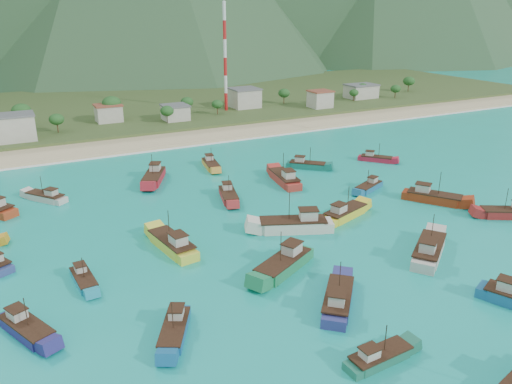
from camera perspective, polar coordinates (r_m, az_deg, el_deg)
name	(u,v)px	position (r m, az deg, el deg)	size (l,w,h in m)	color
ground	(264,248)	(86.30, 0.92, -6.38)	(600.00, 600.00, 0.00)	#0D9180
beach	(142,144)	(156.29, -12.90, 5.43)	(400.00, 18.00, 1.20)	beige
land	(102,109)	(214.65, -17.18, 9.00)	(400.00, 110.00, 2.40)	#385123
surf_line	(151,151)	(147.39, -11.94, 4.61)	(400.00, 2.50, 0.08)	white
village	(151,111)	(180.82, -11.92, 9.04)	(210.14, 28.07, 7.40)	beige
vegetation	(109,114)	(178.02, -16.49, 8.56)	(276.95, 25.62, 8.78)	#235623
radio_tower	(225,58)	(193.04, -3.55, 15.09)	(1.20, 1.20, 39.52)	red
boat_0	(175,331)	(65.85, -9.28, -15.36)	(6.98, 9.74, 5.64)	#135A92
boat_1	(508,214)	(109.94, 26.87, -2.21)	(11.04, 8.20, 6.43)	maroon
boat_2	(228,196)	(107.58, -3.16, -0.44)	(5.63, 10.69, 6.06)	#AA292A
boat_3	(154,177)	(120.86, -11.58, 1.65)	(8.90, 12.78, 7.36)	#AE1E2A
boat_6	(376,159)	(138.10, 13.52, 3.68)	(8.03, 8.62, 5.38)	red
boat_8	(307,165)	(128.99, 5.82, 3.03)	(9.48, 9.12, 6.01)	#12695B
boat_13	(338,301)	(71.20, 9.34, -12.16)	(10.24, 10.88, 6.82)	navy
boat_15	(345,214)	(99.39, 10.11, -2.46)	(11.93, 6.90, 6.77)	yellow
boat_17	(369,187)	(115.69, 12.76, 0.52)	(9.39, 6.11, 5.37)	#1C6391
boat_18	(433,198)	(112.18, 19.57, -0.63)	(9.93, 12.15, 7.24)	#982D12
boat_19	(211,165)	(129.40, -5.18, 3.10)	(4.54, 10.25, 5.85)	gold
boat_20	(379,358)	(62.64, 13.90, -17.95)	(8.99, 3.09, 5.24)	#1B6650
boat_22	(46,198)	(115.68, -22.88, -0.59)	(8.25, 9.49, 5.77)	beige
boat_25	(429,251)	(87.81, 19.15, -6.38)	(12.67, 10.68, 7.62)	#BBB4A8
boat_26	(173,245)	(86.42, -9.52, -5.95)	(5.52, 12.76, 7.29)	yellow
boat_28	(285,179)	(117.43, 3.29, 1.49)	(5.57, 13.03, 7.45)	#A82D24
boat_29	(26,329)	(71.40, -24.77, -14.03)	(6.81, 10.33, 5.91)	navy
boat_31	(295,225)	(92.41, 4.43, -3.82)	(14.21, 9.04, 8.10)	beige
boat_32	(84,280)	(80.00, -19.08, -9.49)	(3.12, 8.53, 4.94)	teal
boat_33	(284,265)	(79.04, 3.20, -8.29)	(12.86, 9.12, 7.43)	#1D7E4D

